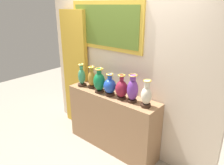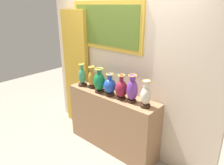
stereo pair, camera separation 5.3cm
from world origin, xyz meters
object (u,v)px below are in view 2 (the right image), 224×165
at_px(vase_ochre, 92,78).
at_px(vase_sapphire, 110,86).
at_px(vase_emerald, 99,81).
at_px(vase_ivory, 146,96).
at_px(vase_jade, 82,77).
at_px(vase_burgundy, 121,89).
at_px(vase_violet, 132,90).

height_order(vase_ochre, vase_sapphire, vase_ochre).
distance_m(vase_emerald, vase_ivory, 0.82).
bearing_deg(vase_jade, vase_emerald, -1.52).
height_order(vase_jade, vase_ochre, vase_jade).
height_order(vase_jade, vase_sapphire, vase_jade).
height_order(vase_jade, vase_burgundy, vase_jade).
distance_m(vase_jade, vase_burgundy, 0.82).
height_order(vase_jade, vase_violet, vase_violet).
bearing_deg(vase_ivory, vase_violet, 178.76).
height_order(vase_ochre, vase_violet, vase_violet).
height_order(vase_jade, vase_emerald, vase_emerald).
relative_size(vase_ochre, vase_violet, 0.90).
xyz_separation_m(vase_jade, vase_burgundy, (0.82, 0.01, -0.00)).
bearing_deg(vase_emerald, vase_ivory, 2.45).
bearing_deg(vase_sapphire, vase_emerald, -176.82).
height_order(vase_ochre, vase_ivory, vase_ivory).
relative_size(vase_jade, vase_ivory, 1.00).
relative_size(vase_jade, vase_emerald, 0.98).
relative_size(vase_emerald, vase_burgundy, 1.06).
bearing_deg(vase_sapphire, vase_violet, 4.18).
bearing_deg(vase_burgundy, vase_ochre, 177.34).
height_order(vase_sapphire, vase_violet, vase_violet).
distance_m(vase_emerald, vase_violet, 0.59).
distance_m(vase_jade, vase_ochre, 0.19).
bearing_deg(vase_jade, vase_burgundy, 1.01).
bearing_deg(vase_burgundy, vase_ivory, 1.34).
xyz_separation_m(vase_jade, vase_violet, (1.00, 0.03, 0.03)).
height_order(vase_ochre, vase_burgundy, vase_burgundy).
xyz_separation_m(vase_jade, vase_ivory, (1.23, 0.02, 0.01)).
bearing_deg(vase_emerald, vase_jade, 178.48).
relative_size(vase_ochre, vase_emerald, 0.93).
relative_size(vase_ochre, vase_sapphire, 1.06).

